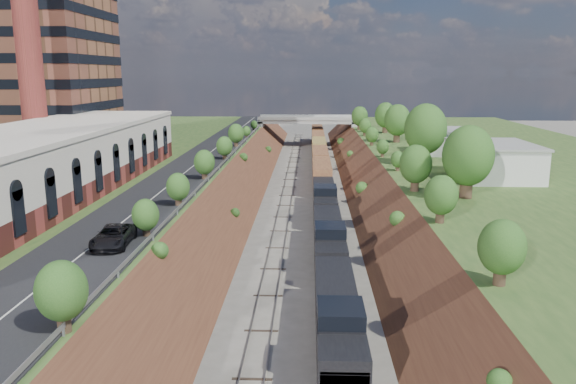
% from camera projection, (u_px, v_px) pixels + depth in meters
% --- Properties ---
extents(platform_left, '(44.00, 180.00, 5.00)m').
position_uv_depth(platform_left, '(75.00, 182.00, 80.56)').
color(platform_left, '#305121').
rests_on(platform_left, ground).
extents(platform_right, '(44.00, 180.00, 5.00)m').
position_uv_depth(platform_right, '(541.00, 185.00, 78.02)').
color(platform_right, '#305121').
rests_on(platform_right, ground).
extents(embankment_left, '(10.00, 180.00, 10.00)m').
position_uv_depth(embankment_left, '(228.00, 200.00, 80.23)').
color(embankment_left, brown).
rests_on(embankment_left, ground).
extents(embankment_right, '(10.00, 180.00, 10.00)m').
position_uv_depth(embankment_right, '(382.00, 201.00, 79.39)').
color(embankment_right, brown).
rests_on(embankment_right, ground).
extents(rail_left_track, '(1.58, 180.00, 0.18)m').
position_uv_depth(rail_left_track, '(286.00, 200.00, 79.89)').
color(rail_left_track, gray).
rests_on(rail_left_track, ground).
extents(rail_right_track, '(1.58, 180.00, 0.18)m').
position_uv_depth(rail_right_track, '(323.00, 200.00, 79.69)').
color(rail_right_track, gray).
rests_on(rail_right_track, ground).
extents(road, '(8.00, 180.00, 0.10)m').
position_uv_depth(road, '(195.00, 165.00, 79.35)').
color(road, black).
rests_on(road, platform_left).
extents(guardrail, '(0.10, 171.00, 0.70)m').
position_uv_depth(guardrail, '(224.00, 162.00, 78.90)').
color(guardrail, '#99999E').
rests_on(guardrail, platform_left).
extents(commercial_building, '(14.30, 62.30, 7.00)m').
position_uv_depth(commercial_building, '(30.00, 165.00, 57.61)').
color(commercial_building, maroon).
rests_on(commercial_building, platform_left).
extents(smokestack, '(3.20, 3.20, 40.00)m').
position_uv_depth(smokestack, '(25.00, 16.00, 72.08)').
color(smokestack, maroon).
rests_on(smokestack, platform_left).
extents(overpass, '(24.50, 8.30, 7.40)m').
position_uv_depth(overpass, '(307.00, 126.00, 139.39)').
color(overpass, gray).
rests_on(overpass, ground).
extents(white_building_near, '(9.00, 12.00, 4.00)m').
position_uv_depth(white_building_near, '(493.00, 162.00, 69.63)').
color(white_building_near, silver).
rests_on(white_building_near, platform_right).
extents(white_building_far, '(8.00, 10.00, 3.60)m').
position_uv_depth(white_building_far, '(447.00, 142.00, 91.20)').
color(white_building_far, silver).
rests_on(white_building_far, platform_right).
extents(tree_right_large, '(5.25, 5.25, 7.61)m').
position_uv_depth(tree_right_large, '(468.00, 156.00, 57.66)').
color(tree_right_large, '#473323').
rests_on(tree_right_large, platform_right).
extents(tree_left_crest, '(2.45, 2.45, 3.55)m').
position_uv_depth(tree_left_crest, '(133.00, 228.00, 39.70)').
color(tree_left_crest, '#473323').
rests_on(tree_left_crest, platform_left).
extents(freight_train, '(2.77, 127.20, 4.55)m').
position_uv_depth(freight_train, '(321.00, 167.00, 93.29)').
color(freight_train, black).
rests_on(freight_train, ground).
extents(suv, '(2.81, 5.51, 1.49)m').
position_uv_depth(suv, '(113.00, 236.00, 41.90)').
color(suv, black).
rests_on(suv, road).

